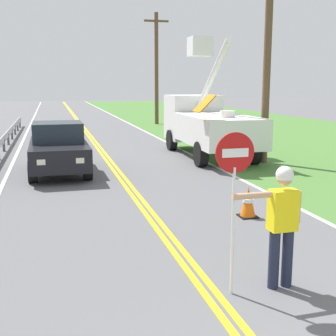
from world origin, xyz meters
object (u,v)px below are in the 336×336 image
(utility_pole_near, at_px, (268,50))
(utility_pole_mid, at_px, (156,67))
(utility_bucket_truck, at_px, (206,122))
(flagger_worker, at_px, (282,219))
(oncoming_sedan_nearest, at_px, (59,149))
(stop_sign_paddle, at_px, (234,177))
(traffic_cone_lead, at_px, (248,202))

(utility_pole_near, height_order, utility_pole_mid, utility_pole_mid)
(utility_bucket_truck, xyz_separation_m, utility_pole_mid, (1.39, 15.04, 2.79))
(flagger_worker, xyz_separation_m, utility_pole_near, (4.64, 9.91, 3.12))
(utility_pole_mid, bearing_deg, oncoming_sedan_nearest, -113.02)
(flagger_worker, relative_size, utility_bucket_truck, 0.27)
(stop_sign_paddle, relative_size, utility_bucket_truck, 0.34)
(stop_sign_paddle, xyz_separation_m, oncoming_sedan_nearest, (-2.20, 9.73, -0.88))
(flagger_worker, relative_size, utility_pole_mid, 0.23)
(oncoming_sedan_nearest, bearing_deg, stop_sign_paddle, -77.25)
(utility_pole_near, bearing_deg, utility_pole_mid, 90.50)
(oncoming_sedan_nearest, bearing_deg, flagger_worker, -72.98)
(stop_sign_paddle, distance_m, utility_pole_near, 11.57)
(flagger_worker, xyz_separation_m, utility_bucket_truck, (3.09, 12.22, 0.35))
(oncoming_sedan_nearest, relative_size, utility_pole_mid, 0.52)
(flagger_worker, distance_m, stop_sign_paddle, 1.02)
(utility_pole_mid, bearing_deg, flagger_worker, -99.35)
(stop_sign_paddle, height_order, utility_pole_mid, utility_pole_mid)
(utility_bucket_truck, xyz_separation_m, traffic_cone_lead, (-2.04, -8.80, -1.06))
(utility_bucket_truck, relative_size, traffic_cone_lead, 9.77)
(traffic_cone_lead, bearing_deg, utility_pole_mid, 81.80)
(utility_pole_near, bearing_deg, oncoming_sedan_nearest, -178.48)
(utility_pole_mid, bearing_deg, utility_pole_near, -89.50)
(flagger_worker, distance_m, utility_pole_mid, 27.80)
(flagger_worker, distance_m, oncoming_sedan_nearest, 10.15)
(utility_bucket_truck, height_order, oncoming_sedan_nearest, utility_bucket_truck)
(oncoming_sedan_nearest, xyz_separation_m, utility_pole_mid, (7.46, 17.55, 3.35))
(stop_sign_paddle, bearing_deg, utility_pole_mid, 79.10)
(oncoming_sedan_nearest, height_order, utility_pole_near, utility_pole_near)
(utility_bucket_truck, distance_m, utility_pole_near, 3.93)
(utility_pole_mid, xyz_separation_m, traffic_cone_lead, (-3.43, -23.84, -3.85))
(utility_bucket_truck, bearing_deg, stop_sign_paddle, -107.51)
(oncoming_sedan_nearest, distance_m, traffic_cone_lead, 7.48)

